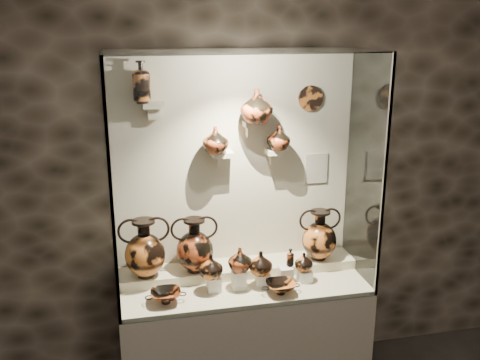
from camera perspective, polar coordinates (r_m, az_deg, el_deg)
The scene contains 36 objects.
wall_back at distance 3.77m, azimuth -0.60°, elevation 1.66°, with size 5.00×0.02×3.20m, color black.
plinth at distance 3.98m, azimuth 0.44°, elevation -16.51°, with size 1.70×0.60×0.80m, color beige.
front_tier at distance 3.77m, azimuth 0.46°, elevation -11.21°, with size 1.68×0.58×0.03m, color beige.
rear_tier at distance 3.90m, azimuth -0.12°, elevation -9.59°, with size 1.70×0.25×0.10m, color beige.
back_panel at distance 3.77m, azimuth -0.58°, elevation 1.64°, with size 1.70×0.03×1.60m, color beige.
glass_front at distance 3.20m, azimuth 1.67°, elevation -1.10°, with size 1.70×0.01×1.60m, color white.
glass_left at distance 3.39m, azimuth -13.59°, elevation -0.52°, with size 0.01×0.60×1.60m, color white.
glass_right at distance 3.75m, azimuth 13.21°, elevation 1.11°, with size 0.01×0.60×1.60m, color white.
glass_top at distance 3.34m, azimuth 0.52°, elevation 13.58°, with size 1.70×0.60×0.01m, color white.
frame_post_left at distance 3.11m, azimuth -13.54°, elevation -2.04°, with size 0.02×0.02×1.60m, color gray.
frame_post_right at distance 3.49m, azimuth 15.13°, elevation -0.14°, with size 0.02×0.02×1.60m, color gray.
pedestal_a at distance 3.65m, azimuth -2.79°, elevation -11.00°, with size 0.09×0.09×0.10m, color silver.
pedestal_b at distance 3.68m, azimuth -0.14°, elevation -10.54°, with size 0.09×0.09×0.13m, color silver.
pedestal_c at distance 3.72m, azimuth 2.47°, elevation -10.55°, with size 0.09×0.09×0.09m, color silver.
pedestal_d at distance 3.75m, azimuth 4.87°, elevation -10.08°, with size 0.09×0.09×0.12m, color silver.
pedestal_e at distance 3.80m, azimuth 6.91°, elevation -10.11°, with size 0.09×0.09×0.08m, color silver.
bracket_ul at distance 3.53m, azimuth -9.20°, elevation 7.89°, with size 0.14×0.12×0.04m, color beige.
bracket_ca at distance 3.65m, azimuth -1.88°, elevation 2.78°, with size 0.14×0.12×0.04m, color beige.
bracket_cb at distance 3.65m, azimuth 1.19°, elevation 5.99°, with size 0.10×0.12×0.04m, color beige.
bracket_cc at distance 3.74m, azimuth 3.86°, elevation 3.07°, with size 0.14×0.12×0.04m, color beige.
amphora_left at distance 3.68m, azimuth -10.13°, elevation -7.17°, with size 0.33×0.33×0.41m, color orange, non-canonical shape.
amphora_mid at distance 3.72m, azimuth -4.86°, elevation -6.91°, with size 0.31×0.31×0.39m, color #963A1A, non-canonical shape.
amphora_right at distance 3.93m, azimuth 8.46°, elevation -5.78°, with size 0.30×0.30×0.37m, color orange, non-canonical shape.
jug_a at distance 3.58m, azimuth -3.13°, elevation -9.19°, with size 0.16×0.16×0.17m, color orange.
jug_b at distance 3.61m, azimuth -0.02°, elevation -8.48°, with size 0.16×0.16×0.17m, color #963A1A.
jug_c at distance 3.65m, azimuth 2.21°, elevation -8.85°, with size 0.16×0.16×0.17m, color orange.
jug_e at distance 3.76m, azimuth 6.81°, elevation -8.66°, with size 0.13×0.13×0.13m, color orange.
lekythos_small at distance 3.72m, azimuth 5.38°, elevation -8.12°, with size 0.06×0.06×0.14m, color #963A1A, non-canonical shape.
kylix_left at distance 3.54m, azimuth -7.92°, elevation -12.11°, with size 0.25×0.21×0.10m, color #963A1A, non-canonical shape.
kylix_right at distance 3.63m, azimuth 4.35°, elevation -11.26°, with size 0.25×0.21×0.10m, color orange, non-canonical shape.
lekythos_tall at distance 3.49m, azimuth -10.49°, elevation 10.53°, with size 0.12×0.12×0.30m, color orange, non-canonical shape.
ovoid_vase_a at distance 3.58m, azimuth -2.64°, elevation 4.28°, with size 0.17×0.17×0.18m, color #963A1A.
ovoid_vase_b at distance 3.58m, azimuth 1.79°, elevation 7.90°, with size 0.22×0.22×0.23m, color #963A1A.
ovoid_vase_c at distance 3.69m, azimuth 4.14°, elevation 4.51°, with size 0.16×0.16×0.17m, color #963A1A.
wall_plate at distance 3.80m, azimuth 7.53°, elevation 8.64°, with size 0.18×0.18×0.02m, color #B05922.
info_placard at distance 3.93m, azimuth 8.16°, elevation 1.24°, with size 0.17×0.01×0.22m, color beige.
Camera 1 is at (-0.75, -1.07, 2.57)m, focal length 40.00 mm.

